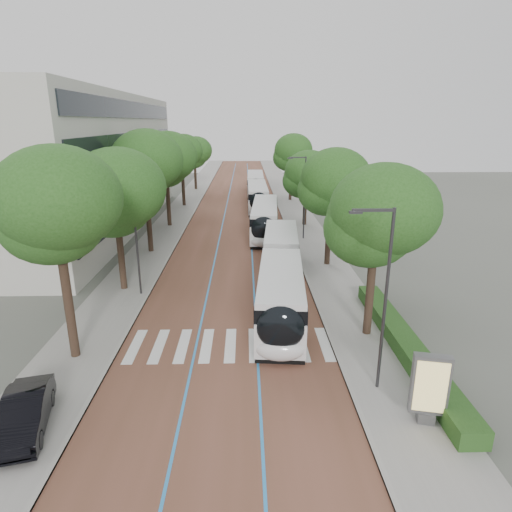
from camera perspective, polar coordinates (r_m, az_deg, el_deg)
The scene contains 22 objects.
ground at distance 22.22m, azimuth -4.04°, elevation -13.05°, with size 160.00×160.00×0.00m, color #51544C.
road at distance 60.18m, azimuth -2.41°, elevation 6.73°, with size 11.00×140.00×0.02m, color brown.
sidewalk_left at distance 60.77m, azimuth -9.55°, elevation 6.66°, with size 4.00×140.00×0.12m, color gray.
sidewalk_right at distance 60.51m, azimuth 4.75°, elevation 6.79°, with size 4.00×140.00×0.12m, color gray.
kerb_left at distance 60.53m, azimuth -7.76°, elevation 6.70°, with size 0.20×140.00×0.14m, color gray.
kerb_right at distance 60.34m, azimuth 2.95°, elevation 6.80°, with size 0.20×140.00×0.14m, color gray.
zebra_crossing at distance 23.07m, azimuth -3.43°, elevation -11.74°, with size 10.55×3.60×0.01m.
lane_line_left at distance 60.23m, azimuth -3.95°, elevation 6.73°, with size 0.12×126.00×0.01m, color #277DC6.
lane_line_right at distance 60.17m, azimuth -0.88°, elevation 6.76°, with size 0.12×126.00×0.01m, color #277DC6.
office_building at distance 51.56m, azimuth -25.38°, elevation 11.13°, with size 18.11×40.00×14.00m.
hedge at distance 23.37m, azimuth 19.27°, elevation -10.99°, with size 1.20×14.00×0.80m, color #1B3D15.
streetlight_near at distance 18.23m, azimuth 16.50°, elevation -4.02°, with size 1.82×0.20×8.00m.
streetlight_far at distance 41.98m, azimuth 6.29°, elevation 8.57°, with size 1.82×0.20×8.00m.
lamp_post_left at distance 28.94m, azimuth -15.70°, elevation 2.53°, with size 0.14×0.14×8.00m, color #313134.
trees_left at distance 43.49m, azimuth -13.02°, elevation 11.35°, with size 6.29×60.49×10.15m.
trees_right at distance 41.96m, azimuth 7.84°, elevation 10.57°, with size 5.49×47.49×9.07m.
lead_bus at distance 28.27m, azimuth 3.32°, elevation -2.48°, with size 3.99×18.54×3.20m.
bus_queued_0 at distance 43.97m, azimuth 1.18°, elevation 4.84°, with size 3.30×12.53×3.20m.
bus_queued_1 at distance 57.41m, azimuth 0.19°, elevation 7.86°, with size 2.57×12.40×3.20m.
bus_queued_2 at distance 69.88m, azimuth -0.08°, elevation 9.60°, with size 2.74×12.44×3.20m.
ad_panel at distance 18.21m, azimuth 22.13°, elevation -15.95°, with size 1.44×0.67×2.89m.
parked_car at distance 19.18m, azimuth -28.45°, elevation -17.95°, with size 1.49×4.28×1.41m, color black.
Camera 1 is at (1.05, -19.11, 11.30)m, focal length 30.00 mm.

